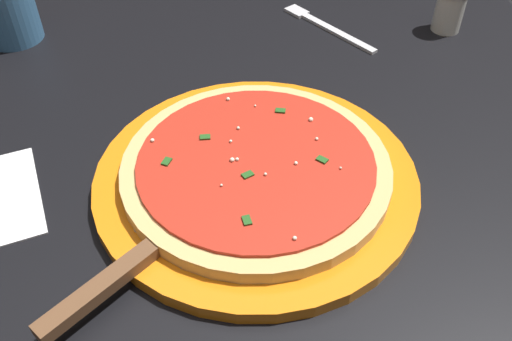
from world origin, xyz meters
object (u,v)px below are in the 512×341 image
object	(u,v)px
serving_plate	(256,178)
pizza_server	(136,262)
fork	(324,26)
parmesan_shaker	(450,7)
pizza	(256,167)
cup_tall_drink	(4,3)

from	to	relation	value
serving_plate	pizza_server	size ratio (longest dim) A/B	1.87
fork	parmesan_shaker	distance (m)	0.19
fork	parmesan_shaker	size ratio (longest dim) A/B	2.21
pizza	parmesan_shaker	world-z (taller)	parmesan_shaker
serving_plate	pizza	size ratio (longest dim) A/B	1.21
cup_tall_drink	fork	bearing A→B (deg)	-1.77
pizza	pizza_server	distance (m)	0.17
pizza_server	parmesan_shaker	size ratio (longest dim) A/B	2.60
pizza	pizza_server	bearing A→B (deg)	-137.60
serving_plate	pizza	bearing A→B (deg)	114.43
cup_tall_drink	parmesan_shaker	size ratio (longest dim) A/B	1.59
pizza	parmesan_shaker	distance (m)	0.46
pizza	pizza_server	xyz separation A→B (m)	(-0.12, -0.11, -0.00)
pizza	fork	world-z (taller)	pizza
cup_tall_drink	serving_plate	bearing A→B (deg)	-46.56
serving_plate	fork	bearing A→B (deg)	67.14
pizza_server	cup_tall_drink	size ratio (longest dim) A/B	1.64
pizza	pizza_server	world-z (taller)	pizza
serving_plate	cup_tall_drink	world-z (taller)	cup_tall_drink
fork	pizza	bearing A→B (deg)	-112.86
cup_tall_drink	parmesan_shaker	world-z (taller)	cup_tall_drink
serving_plate	pizza	world-z (taller)	pizza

